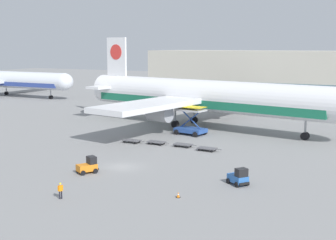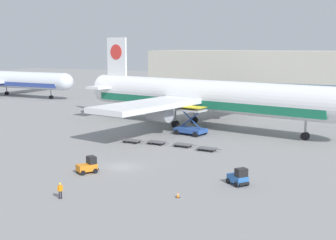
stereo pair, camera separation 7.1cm
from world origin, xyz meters
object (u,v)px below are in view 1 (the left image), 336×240
(traffic_cone_near, at_px, (178,195))
(baggage_dolly_second, at_px, (157,142))
(airplane_distant, at_px, (6,80))
(scissor_lift_loader, at_px, (191,124))
(baggage_tug_far, at_px, (88,166))
(ground_crew_near, at_px, (60,189))
(baggage_tug_mid, at_px, (239,177))
(airplane_main, at_px, (200,96))
(baggage_dolly_trail, at_px, (207,148))
(baggage_dolly_lead, at_px, (132,140))
(baggage_dolly_third, at_px, (183,144))

(traffic_cone_near, bearing_deg, baggage_dolly_second, 123.40)
(airplane_distant, xyz_separation_m, scissor_lift_loader, (76.06, -31.30, -3.07))
(baggage_tug_far, height_order, traffic_cone_near, baggage_tug_far)
(scissor_lift_loader, xyz_separation_m, ground_crew_near, (2.63, -37.46, -0.92))
(airplane_distant, height_order, ground_crew_near, airplane_distant)
(scissor_lift_loader, bearing_deg, baggage_dolly_second, -87.97)
(airplane_distant, xyz_separation_m, ground_crew_near, (78.69, -68.76, -3.99))
(scissor_lift_loader, bearing_deg, baggage_tug_far, -82.06)
(baggage_tug_mid, relative_size, baggage_dolly_second, 0.76)
(airplane_main, xyz_separation_m, traffic_cone_near, (14.65, -39.39, -5.55))
(baggage_tug_mid, bearing_deg, baggage_dolly_second, 177.24)
(baggage_tug_mid, height_order, baggage_dolly_trail, baggage_tug_mid)
(airplane_main, relative_size, airplane_distant, 1.17)
(baggage_dolly_lead, xyz_separation_m, traffic_cone_near, (18.40, -21.02, -0.10))
(baggage_dolly_second, relative_size, ground_crew_near, 2.21)
(baggage_tug_mid, distance_m, baggage_dolly_lead, 26.51)
(baggage_dolly_lead, height_order, baggage_dolly_trail, same)
(baggage_tug_far, relative_size, baggage_dolly_trail, 0.76)
(baggage_dolly_third, bearing_deg, airplane_main, 106.58)
(airplane_main, distance_m, baggage_tug_far, 36.32)
(scissor_lift_loader, height_order, baggage_tug_mid, scissor_lift_loader)
(ground_crew_near, bearing_deg, airplane_main, -145.01)
(airplane_distant, relative_size, baggage_dolly_third, 13.30)
(baggage_dolly_third, distance_m, baggage_dolly_trail, 4.40)
(baggage_tug_far, height_order, baggage_dolly_lead, baggage_tug_far)
(baggage_tug_mid, bearing_deg, airplane_main, 155.99)
(airplane_main, relative_size, scissor_lift_loader, 10.26)
(airplane_main, relative_size, ground_crew_near, 34.32)
(baggage_tug_mid, height_order, traffic_cone_near, baggage_tug_mid)
(baggage_dolly_lead, bearing_deg, baggage_tug_mid, -30.88)
(baggage_dolly_lead, xyz_separation_m, ground_crew_near, (8.03, -26.79, 0.59))
(baggage_tug_far, bearing_deg, baggage_dolly_trail, 4.22)
(baggage_dolly_lead, bearing_deg, baggage_dolly_second, 10.90)
(airplane_main, bearing_deg, scissor_lift_loader, -68.34)
(airplane_main, height_order, ground_crew_near, airplane_main)
(scissor_lift_loader, relative_size, ground_crew_near, 3.34)
(baggage_tug_mid, distance_m, baggage_dolly_second, 23.59)
(baggage_tug_far, height_order, baggage_dolly_second, baggage_tug_far)
(baggage_dolly_trail, distance_m, traffic_cone_near, 21.82)
(scissor_lift_loader, xyz_separation_m, baggage_tug_far, (-0.80, -28.28, -1.03))
(airplane_distant, bearing_deg, ground_crew_near, -41.08)
(baggage_tug_mid, xyz_separation_m, traffic_cone_near, (-4.07, -6.97, -0.58))
(baggage_dolly_third, relative_size, ground_crew_near, 2.21)
(airplane_main, relative_size, baggage_dolly_second, 15.54)
(ground_crew_near, bearing_deg, baggage_tug_mid, 160.97)
(baggage_dolly_second, xyz_separation_m, baggage_dolly_third, (4.48, 0.24, 0.00))
(airplane_main, bearing_deg, baggage_dolly_trail, -53.90)
(baggage_dolly_lead, distance_m, ground_crew_near, 27.97)
(baggage_dolly_third, height_order, traffic_cone_near, traffic_cone_near)
(baggage_tug_far, bearing_deg, ground_crew_near, -130.18)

